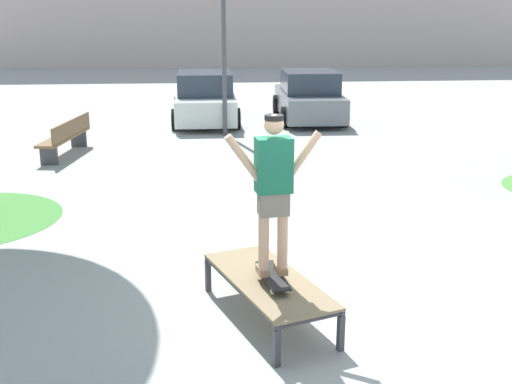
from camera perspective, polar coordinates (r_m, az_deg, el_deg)
ground_plane at (r=7.60m, az=5.82°, el=-9.24°), size 120.00×120.00×0.00m
skate_box at (r=6.89m, az=1.09°, el=-8.13°), size 1.35×2.04×0.46m
skateboard at (r=6.75m, az=1.52°, el=-7.53°), size 0.30×0.82×0.09m
skater at (r=6.42m, az=1.58°, el=0.65°), size 1.00×0.32×1.69m
car_white at (r=19.19m, az=-4.58°, el=8.30°), size 1.93×4.21×1.50m
car_grey at (r=19.59m, az=4.76°, el=8.45°), size 2.00×4.24×1.50m
park_bench at (r=15.31m, az=-16.65°, el=4.82°), size 0.81×2.44×0.83m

